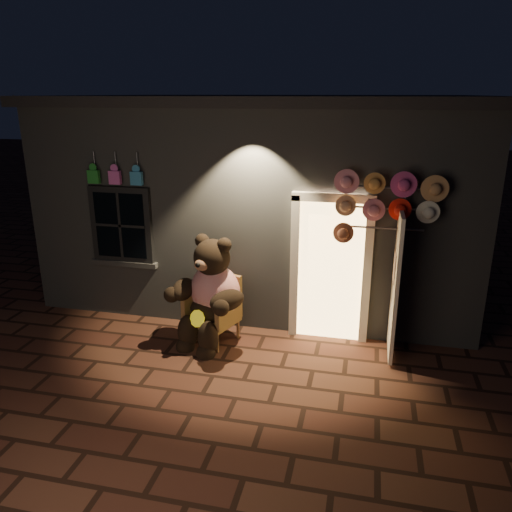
% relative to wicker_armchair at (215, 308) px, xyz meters
% --- Properties ---
extents(ground, '(60.00, 60.00, 0.00)m').
position_rel_wicker_armchair_xyz_m(ground, '(0.27, -1.02, -0.49)').
color(ground, '#522E1F').
rests_on(ground, ground).
extents(shop_building, '(7.30, 5.95, 3.51)m').
position_rel_wicker_armchair_xyz_m(shop_building, '(0.27, 2.96, 1.24)').
color(shop_building, slate).
rests_on(shop_building, ground).
extents(wicker_armchair, '(0.83, 0.79, 0.99)m').
position_rel_wicker_armchair_xyz_m(wicker_armchair, '(0.00, 0.00, 0.00)').
color(wicker_armchair, brown).
rests_on(wicker_armchair, ground).
extents(teddy_bear, '(1.16, 1.09, 1.70)m').
position_rel_wicker_armchair_xyz_m(teddy_bear, '(-0.03, -0.12, 0.26)').
color(teddy_bear, '#B21215').
rests_on(teddy_bear, ground).
extents(hat_rack, '(1.42, 0.22, 2.52)m').
position_rel_wicker_armchair_xyz_m(hat_rack, '(2.28, 0.25, 1.61)').
color(hat_rack, '#59595E').
rests_on(hat_rack, ground).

